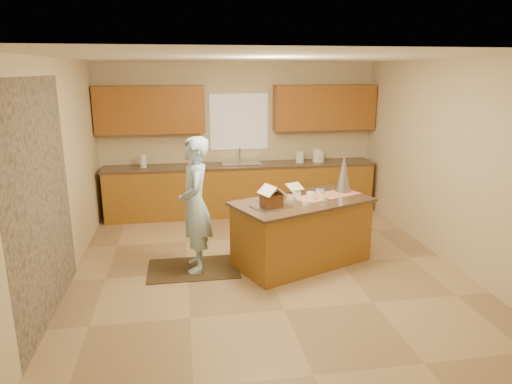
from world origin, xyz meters
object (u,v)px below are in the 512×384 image
Objects in this scene: island_base at (302,233)px; boy at (195,205)px; gingerbread_house at (271,198)px; tinsel_tree at (344,174)px.

boy reaches higher than island_base.
gingerbread_house is at bearing 73.45° from boy.
gingerbread_house is at bearing -152.99° from tinsel_tree.
tinsel_tree is (0.68, 0.34, 0.73)m from island_base.
boy is at bearing 164.09° from gingerbread_house.
gingerbread_house is (-1.15, -0.58, -0.14)m from tinsel_tree.
island_base is 4.95× the size of gingerbread_house.
boy is at bearing 156.49° from island_base.
island_base is 1.49m from boy.
island_base is at bearing 88.57° from boy.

